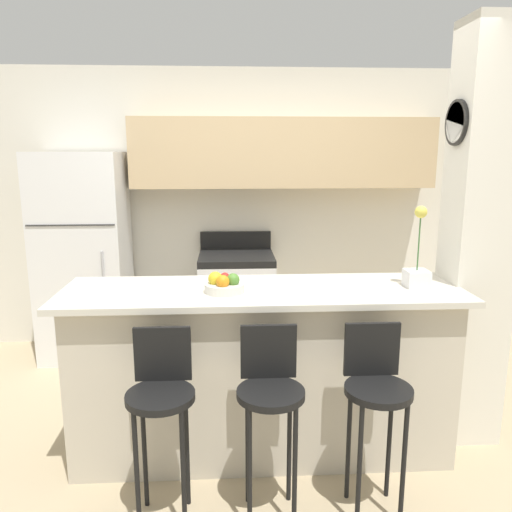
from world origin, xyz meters
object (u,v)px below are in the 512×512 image
at_px(refrigerator, 84,257).
at_px(bar_stool_left, 162,399).
at_px(bar_stool_mid, 270,396).
at_px(stove_range, 237,303).
at_px(trash_bin, 152,341).
at_px(fruit_bowl, 224,285).
at_px(orchid_vase, 417,267).
at_px(bar_stool_right, 376,393).

distance_m(refrigerator, bar_stool_left, 2.32).
relative_size(refrigerator, bar_stool_mid, 1.87).
distance_m(stove_range, trash_bin, 0.82).
distance_m(refrigerator, fruit_bowl, 2.06).
xyz_separation_m(stove_range, fruit_bowl, (-0.10, -1.64, 0.62)).
bearing_deg(trash_bin, bar_stool_left, -79.83).
distance_m(stove_range, bar_stool_mid, 2.13).
bearing_deg(stove_range, orchid_vase, -57.20).
height_order(bar_stool_left, bar_stool_right, same).
bearing_deg(bar_stool_right, bar_stool_left, 180.00).
height_order(stove_range, orchid_vase, orchid_vase).
height_order(stove_range, bar_stool_left, stove_range).
height_order(bar_stool_mid, trash_bin, bar_stool_mid).
relative_size(refrigerator, fruit_bowl, 8.04).
bearing_deg(orchid_vase, trash_bin, 141.92).
relative_size(bar_stool_right, trash_bin, 2.54).
relative_size(bar_stool_left, trash_bin, 2.54).
bearing_deg(fruit_bowl, bar_stool_right, -32.06).
bearing_deg(bar_stool_right, trash_bin, 126.20).
xyz_separation_m(stove_range, bar_stool_mid, (0.12, -2.11, 0.18)).
height_order(bar_stool_mid, orchid_vase, orchid_vase).
distance_m(bar_stool_left, bar_stool_mid, 0.53).
bearing_deg(orchid_vase, bar_stool_left, -159.91).
distance_m(bar_stool_right, orchid_vase, 0.82).
bearing_deg(bar_stool_left, bar_stool_mid, 0.00).
height_order(bar_stool_right, orchid_vase, orchid_vase).
height_order(refrigerator, bar_stool_right, refrigerator).
relative_size(refrigerator, bar_stool_left, 1.87).
bearing_deg(bar_stool_mid, bar_stool_right, 0.00).
distance_m(orchid_vase, trash_bin, 2.45).
distance_m(refrigerator, bar_stool_mid, 2.58).
relative_size(orchid_vase, trash_bin, 1.25).
xyz_separation_m(refrigerator, bar_stool_left, (0.93, -2.11, -0.26)).
distance_m(refrigerator, bar_stool_right, 2.91).
distance_m(bar_stool_right, trash_bin, 2.41).
bearing_deg(refrigerator, trash_bin, -18.69).
height_order(refrigerator, bar_stool_left, refrigerator).
xyz_separation_m(refrigerator, bar_stool_right, (1.99, -2.11, -0.26)).
relative_size(bar_stool_mid, fruit_bowl, 4.30).
bearing_deg(fruit_bowl, orchid_vase, 2.67).
bearing_deg(bar_stool_mid, refrigerator, 124.70).
bearing_deg(bar_stool_right, refrigerator, 133.31).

